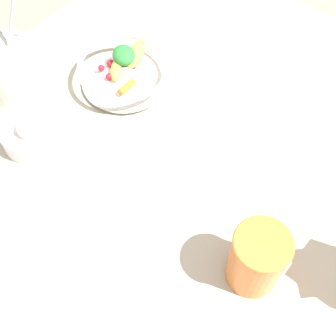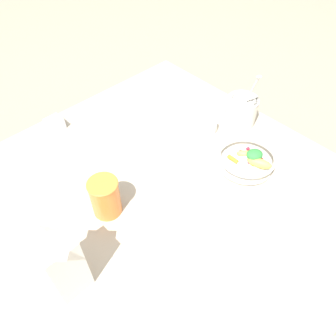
{
  "view_description": "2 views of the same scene",
  "coord_description": "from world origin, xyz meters",
  "px_view_note": "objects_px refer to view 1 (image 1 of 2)",
  "views": [
    {
      "loc": [
        -0.36,
        -0.22,
        0.8
      ],
      "look_at": [
        -0.02,
        0.07,
        0.09
      ],
      "focal_mm": 50.0,
      "sensor_mm": 36.0,
      "label": 1
    },
    {
      "loc": [
        0.48,
        -0.42,
        0.88
      ],
      "look_at": [
        -0.02,
        0.06,
        0.11
      ],
      "focal_mm": 35.0,
      "sensor_mm": 36.0,
      "label": 2
    }
  ],
  "objects_px": {
    "drinking_cup": "(257,258)",
    "fruit_bowl": "(124,71)",
    "yogurt_tub": "(7,67)",
    "garlic_bowl": "(30,134)"
  },
  "relations": [
    {
      "from": "drinking_cup",
      "to": "fruit_bowl",
      "type": "bearing_deg",
      "value": 68.31
    },
    {
      "from": "yogurt_tub",
      "to": "garlic_bowl",
      "type": "distance_m",
      "value": 0.16
    },
    {
      "from": "fruit_bowl",
      "to": "garlic_bowl",
      "type": "bearing_deg",
      "value": 172.06
    },
    {
      "from": "fruit_bowl",
      "to": "yogurt_tub",
      "type": "height_order",
      "value": "yogurt_tub"
    },
    {
      "from": "fruit_bowl",
      "to": "yogurt_tub",
      "type": "xyz_separation_m",
      "value": [
        -0.16,
        0.17,
        0.03
      ]
    },
    {
      "from": "fruit_bowl",
      "to": "yogurt_tub",
      "type": "relative_size",
      "value": 0.77
    },
    {
      "from": "yogurt_tub",
      "to": "fruit_bowl",
      "type": "bearing_deg",
      "value": -46.4
    },
    {
      "from": "drinking_cup",
      "to": "garlic_bowl",
      "type": "relative_size",
      "value": 1.15
    },
    {
      "from": "drinking_cup",
      "to": "yogurt_tub",
      "type": "bearing_deg",
      "value": 88.5
    },
    {
      "from": "drinking_cup",
      "to": "garlic_bowl",
      "type": "bearing_deg",
      "value": 96.37
    }
  ]
}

